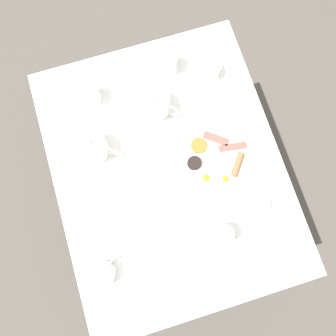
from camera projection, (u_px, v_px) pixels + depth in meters
The scene contains 13 objects.
ground_plane at pixel (168, 194), 1.94m from camera, with size 8.00×8.00×0.00m, color #4C4742.
table at pixel (168, 173), 1.29m from camera, with size 0.84×1.05×0.74m.
breakfast_plate at pixel (215, 160), 1.21m from camera, with size 0.31×0.31×0.04m.
teapot_near at pixel (93, 147), 1.18m from camera, with size 0.18×0.11×0.12m.
teapot_far at pixel (156, 104), 1.21m from camera, with size 0.16×0.14×0.12m.
teacup_with_saucer_left at pixel (209, 71), 1.26m from camera, with size 0.15×0.15×0.07m.
teacup_with_saucer_right at pixel (104, 273), 1.11m from camera, with size 0.15×0.15×0.07m.
water_glass_tall at pixel (91, 94), 1.23m from camera, with size 0.07×0.07×0.09m.
water_glass_short at pixel (169, 62), 1.24m from camera, with size 0.07×0.07×0.10m.
wine_glass_spare at pixel (222, 235), 1.11m from camera, with size 0.07×0.07×0.11m.
creamer_jug at pixel (260, 205), 1.16m from camera, with size 0.08×0.06×0.06m.
fork_by_plate at pixel (177, 277), 1.14m from camera, with size 0.12×0.13×0.00m.
knife_by_plate at pixel (145, 220), 1.17m from camera, with size 0.23×0.03×0.00m.
Camera 1 is at (0.07, 0.23, 1.93)m, focal length 35.00 mm.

